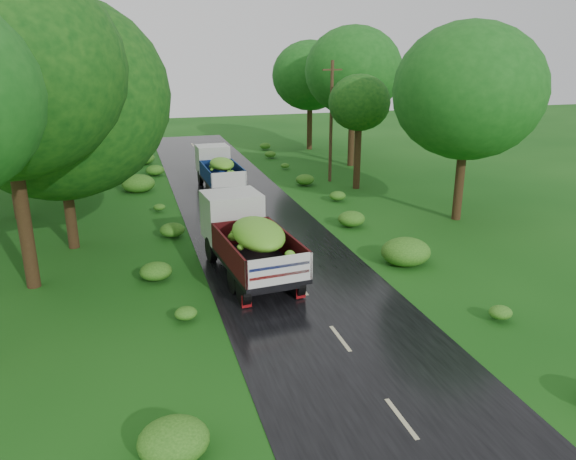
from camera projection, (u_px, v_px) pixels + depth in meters
name	position (u px, v px, depth m)	size (l,w,h in m)	color
ground	(401.00, 419.00, 13.42)	(120.00, 120.00, 0.00)	#0F420E
road	(329.00, 324.00, 17.97)	(6.50, 80.00, 0.02)	black
road_lines	(319.00, 310.00, 18.88)	(0.12, 69.60, 0.00)	#BFB78C
truck_near	(247.00, 235.00, 21.52)	(2.91, 6.73, 2.75)	black
truck_far	(218.00, 167.00, 34.36)	(2.19, 5.78, 2.41)	black
utility_pole	(331.00, 121.00, 35.46)	(1.33, 0.23, 7.60)	#382616
trees_left	(36.00, 74.00, 29.19)	(7.28, 34.67, 10.08)	black
trees_right	(367.00, 82.00, 36.32)	(5.66, 24.93, 8.42)	black
shrubs	(262.00, 229.00, 26.06)	(11.90, 44.00, 0.70)	#235B15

